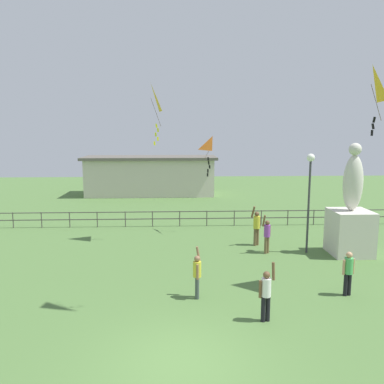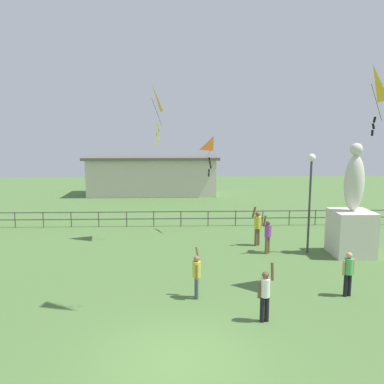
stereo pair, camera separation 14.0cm
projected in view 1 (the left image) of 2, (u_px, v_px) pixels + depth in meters
ground_plane at (179, 362)px, 9.68m from camera, size 80.00×80.00×0.00m
statue_monument at (351, 221)px, 17.98m from camera, size 1.77×1.77×5.19m
lamppost at (310, 182)px, 17.88m from camera, size 0.36×0.36×4.70m
person_0 at (197, 273)px, 13.28m from camera, size 0.28×0.46×1.79m
person_1 at (348, 271)px, 13.49m from camera, size 0.47×0.29×1.59m
person_3 at (266, 292)px, 11.64m from camera, size 0.49×0.29×1.86m
person_4 at (257, 226)px, 19.44m from camera, size 0.55×0.38×2.04m
person_5 at (267, 234)px, 18.19m from camera, size 0.47×0.35×1.87m
kite_0 at (371, 86)px, 12.98m from camera, size 0.70×0.94×2.33m
kite_3 at (212, 146)px, 21.50m from camera, size 0.93×1.23×2.17m
kite_5 at (151, 100)px, 19.16m from camera, size 0.80×0.82×3.02m
waterfront_railing at (170, 216)px, 23.38m from camera, size 36.06×0.06×0.95m
pavilion_building at (150, 175)px, 34.96m from camera, size 11.83×4.25×3.47m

